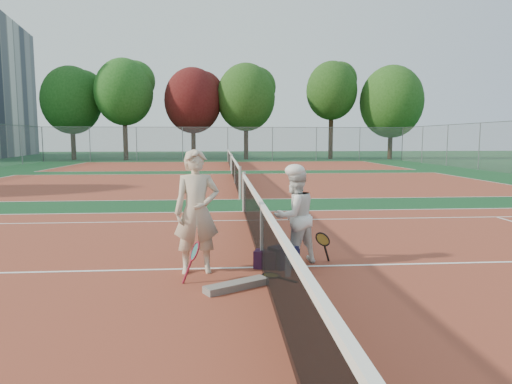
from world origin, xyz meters
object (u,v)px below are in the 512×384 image
at_px(racket_red, 195,262).
at_px(sports_bag_navy, 284,257).
at_px(net_main, 262,235).
at_px(racket_spare, 271,276).
at_px(racket_black_held, 323,248).
at_px(player_b, 294,216).
at_px(sports_bag_purple, 266,259).
at_px(player_a, 197,212).
at_px(water_bottle, 288,267).

height_order(racket_red, sports_bag_navy, racket_red).
height_order(net_main, racket_spare, net_main).
bearing_deg(racket_black_held, player_b, -65.64).
xyz_separation_m(net_main, racket_black_held, (0.98, 0.10, -0.25)).
bearing_deg(sports_bag_purple, player_b, 25.40).
bearing_deg(sports_bag_navy, player_b, 45.44).
bearing_deg(player_a, water_bottle, -19.60).
height_order(racket_red, racket_black_held, racket_red).
bearing_deg(water_bottle, net_main, 123.91).
bearing_deg(racket_spare, water_bottle, -138.82).
height_order(player_a, racket_spare, player_a).
relative_size(player_a, racket_red, 3.25).
height_order(player_a, sports_bag_navy, player_a).
xyz_separation_m(sports_bag_navy, sports_bag_purple, (-0.29, -0.03, -0.03)).
distance_m(player_a, sports_bag_navy, 1.54).
height_order(racket_red, sports_bag_purple, racket_red).
height_order(racket_spare, sports_bag_purple, sports_bag_purple).
height_order(net_main, racket_red, net_main).
distance_m(player_b, racket_black_held, 0.68).
relative_size(net_main, sports_bag_navy, 25.97).
bearing_deg(sports_bag_purple, net_main, 155.17).
bearing_deg(net_main, racket_spare, -78.99).
bearing_deg(sports_bag_purple, sports_bag_navy, 6.26).
height_order(net_main, sports_bag_navy, net_main).
bearing_deg(racket_spare, racket_red, 55.63).
bearing_deg(player_a, racket_black_held, 2.08).
xyz_separation_m(racket_red, racket_black_held, (1.97, 0.75, -0.02)).
distance_m(net_main, player_b, 0.63).
height_order(player_a, player_b, player_a).
bearing_deg(sports_bag_navy, sports_bag_purple, -173.74).
xyz_separation_m(racket_red, racket_spare, (1.09, 0.17, -0.27)).
distance_m(player_b, sports_bag_navy, 0.66).
xyz_separation_m(player_a, water_bottle, (1.32, -0.32, -0.77)).
xyz_separation_m(net_main, water_bottle, (0.34, -0.50, -0.36)).
xyz_separation_m(net_main, player_b, (0.54, 0.20, 0.26)).
relative_size(net_main, player_b, 7.14).
bearing_deg(player_b, racket_spare, 27.81).
bearing_deg(net_main, water_bottle, -56.09).
bearing_deg(water_bottle, racket_spare, 174.66).
xyz_separation_m(racket_black_held, racket_spare, (-0.89, -0.57, -0.25)).
distance_m(player_a, racket_red, 0.80).
height_order(player_a, racket_black_held, player_a).
bearing_deg(sports_bag_navy, racket_spare, -117.73).
xyz_separation_m(net_main, racket_spare, (0.09, -0.48, -0.49)).
bearing_deg(net_main, player_b, 20.43).
bearing_deg(sports_bag_navy, player_a, -172.27).
bearing_deg(sports_bag_purple, racket_spare, -85.69).
bearing_deg(racket_spare, player_b, -76.86).
height_order(net_main, sports_bag_purple, net_main).
bearing_deg(racket_black_held, racket_red, -31.31).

